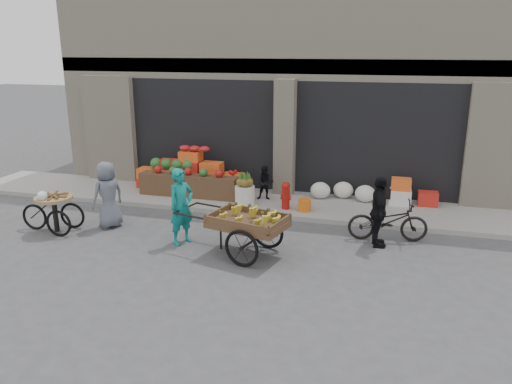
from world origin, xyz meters
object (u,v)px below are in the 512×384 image
(bicycle, at_px, (388,221))
(cyclist, at_px, (379,212))
(tricycle_cart, at_px, (54,208))
(fire_hydrant, at_px, (286,194))
(orange_bucket, at_px, (305,205))
(vendor_grey, at_px, (108,195))
(vendor_woman, at_px, (181,206))
(banana_cart, at_px, (245,219))
(seated_person, at_px, (265,183))
(pineapple_bin, at_px, (245,195))

(bicycle, relative_size, cyclist, 1.12)
(tricycle_cart, bearing_deg, bicycle, 7.71)
(fire_hydrant, height_order, bicycle, bicycle)
(orange_bucket, bearing_deg, vendor_grey, -154.79)
(vendor_woman, xyz_separation_m, bicycle, (4.28, 1.33, -0.38))
(tricycle_cart, bearing_deg, cyclist, 4.91)
(fire_hydrant, relative_size, orange_bucket, 2.22)
(vendor_woman, relative_size, vendor_grey, 1.06)
(banana_cart, relative_size, vendor_grey, 1.72)
(vendor_woman, bearing_deg, bicycle, -44.16)
(orange_bucket, xyz_separation_m, bicycle, (2.04, -1.18, 0.18))
(vendor_woman, bearing_deg, orange_bucket, -13.12)
(fire_hydrant, distance_m, cyclist, 2.87)
(seated_person, distance_m, bicycle, 3.75)
(vendor_woman, distance_m, cyclist, 4.19)
(fire_hydrant, xyz_separation_m, cyclist, (2.34, -1.63, 0.27))
(banana_cart, height_order, vendor_woman, vendor_woman)
(pineapple_bin, relative_size, fire_hydrant, 0.73)
(orange_bucket, distance_m, cyclist, 2.48)
(vendor_grey, bearing_deg, bicycle, 126.28)
(orange_bucket, bearing_deg, banana_cart, -104.79)
(banana_cart, bearing_deg, seated_person, 111.63)
(orange_bucket, bearing_deg, cyclist, -40.63)
(pineapple_bin, bearing_deg, vendor_woman, -103.74)
(pineapple_bin, relative_size, bicycle, 0.30)
(vendor_woman, bearing_deg, banana_cart, -71.24)
(pineapple_bin, bearing_deg, bicycle, -19.39)
(cyclist, bearing_deg, fire_hydrant, 46.43)
(fire_hydrant, height_order, vendor_grey, vendor_grey)
(fire_hydrant, height_order, banana_cart, banana_cart)
(banana_cart, height_order, cyclist, cyclist)
(tricycle_cart, height_order, vendor_grey, vendor_grey)
(bicycle, bearing_deg, seated_person, 51.16)
(fire_hydrant, xyz_separation_m, bicycle, (2.54, -1.23, -0.05))
(orange_bucket, relative_size, vendor_woman, 0.19)
(banana_cart, height_order, vendor_grey, vendor_grey)
(pineapple_bin, distance_m, vendor_grey, 3.47)
(seated_person, xyz_separation_m, vendor_grey, (-3.10, -2.73, 0.20))
(banana_cart, xyz_separation_m, vendor_grey, (-3.57, 0.75, 0.02))
(orange_bucket, bearing_deg, tricycle_cart, -153.79)
(bicycle, distance_m, cyclist, 0.55)
(seated_person, distance_m, vendor_woman, 3.39)
(vendor_woman, height_order, vendor_grey, vendor_woman)
(fire_hydrant, relative_size, bicycle, 0.41)
(pineapple_bin, xyz_separation_m, vendor_grey, (-2.70, -2.13, 0.42))
(banana_cart, xyz_separation_m, tricycle_cart, (-4.61, 0.15, -0.21))
(fire_hydrant, bearing_deg, orange_bucket, -5.71)
(orange_bucket, height_order, banana_cart, banana_cart)
(cyclist, bearing_deg, vendor_woman, 94.14)
(vendor_woman, height_order, cyclist, vendor_woman)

